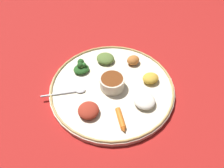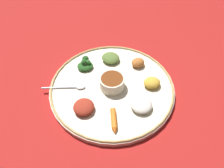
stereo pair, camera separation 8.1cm
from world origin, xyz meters
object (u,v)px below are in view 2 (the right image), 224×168
(center_bowl, at_px, (112,82))
(spoon, at_px, (71,87))
(greens_pile, at_px, (85,64))
(carrot_near_spoon, at_px, (114,120))

(center_bowl, relative_size, spoon, 0.64)
(center_bowl, xyz_separation_m, greens_pile, (-0.14, -0.03, -0.01))
(spoon, distance_m, carrot_near_spoon, 0.21)
(center_bowl, bearing_deg, spoon, -123.60)
(carrot_near_spoon, bearing_deg, spoon, -168.39)
(center_bowl, distance_m, carrot_near_spoon, 0.15)
(spoon, bearing_deg, carrot_near_spoon, 11.61)
(center_bowl, xyz_separation_m, carrot_near_spoon, (0.12, -0.08, -0.02))
(center_bowl, bearing_deg, carrot_near_spoon, -33.52)
(center_bowl, height_order, greens_pile, center_bowl)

